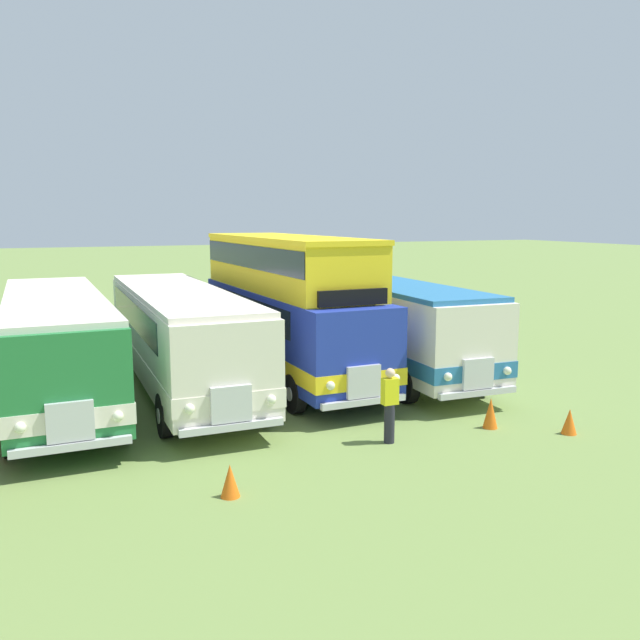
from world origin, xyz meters
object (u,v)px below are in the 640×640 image
at_px(cone_mid_row, 491,413).
at_px(marshal_person, 390,405).
at_px(cone_near_end, 569,421).
at_px(bus_fourth_in_row, 56,340).
at_px(bus_seventh_in_row, 382,318).
at_px(bus_sixth_in_row, 288,302).
at_px(cone_far_end, 230,481).
at_px(bus_fifth_in_row, 178,331).

xyz_separation_m(cone_mid_row, marshal_person, (-2.77, 0.03, 0.51)).
distance_m(cone_near_end, marshal_person, 4.40).
xyz_separation_m(bus_fourth_in_row, bus_seventh_in_row, (10.05, -0.01, -0.00)).
bearing_deg(bus_sixth_in_row, bus_fourth_in_row, 178.91).
height_order(bus_sixth_in_row, marshal_person, bus_sixth_in_row).
height_order(bus_seventh_in_row, cone_far_end, bus_seventh_in_row).
bearing_deg(cone_mid_row, cone_near_end, -36.98).
bearing_deg(bus_sixth_in_row, cone_mid_row, -65.54).
height_order(bus_sixth_in_row, cone_near_end, bus_sixth_in_row).
bearing_deg(cone_near_end, cone_far_end, -177.62).
height_order(bus_fourth_in_row, cone_mid_row, bus_fourth_in_row).
distance_m(bus_fourth_in_row, cone_near_end, 13.47).
distance_m(bus_seventh_in_row, cone_mid_row, 6.65).
bearing_deg(cone_near_end, bus_fifth_in_row, 135.09).
bearing_deg(bus_sixth_in_row, cone_far_end, -117.01).
distance_m(bus_seventh_in_row, cone_far_end, 10.88).
xyz_separation_m(cone_near_end, cone_far_end, (-8.31, -0.34, 0.00)).
height_order(cone_far_end, marshal_person, marshal_person).
bearing_deg(cone_far_end, cone_mid_row, 11.77).
relative_size(bus_fourth_in_row, bus_fifth_in_row, 0.98).
bearing_deg(bus_fourth_in_row, cone_near_end, -34.48).
relative_size(cone_near_end, cone_far_end, 0.98).
bearing_deg(bus_seventh_in_row, cone_far_end, -132.80).
distance_m(bus_fourth_in_row, cone_far_end, 8.50).
distance_m(cone_far_end, marshal_person, 4.39).
height_order(bus_fourth_in_row, bus_seventh_in_row, same).
height_order(bus_seventh_in_row, cone_near_end, bus_seventh_in_row).
height_order(bus_fifth_in_row, bus_seventh_in_row, same).
distance_m(bus_fifth_in_row, bus_seventh_in_row, 6.70).
bearing_deg(bus_seventh_in_row, cone_mid_row, -94.04).
distance_m(bus_fifth_in_row, marshal_person, 7.46).
bearing_deg(cone_far_end, marshal_person, 19.57).
height_order(bus_fifth_in_row, cone_mid_row, bus_fifth_in_row).
height_order(bus_fourth_in_row, bus_fifth_in_row, same).
bearing_deg(marshal_person, cone_mid_row, -0.54).
relative_size(bus_fifth_in_row, bus_sixth_in_row, 1.18).
bearing_deg(marshal_person, bus_seventh_in_row, 63.44).
relative_size(bus_fifth_in_row, cone_near_end, 19.16).
height_order(cone_near_end, marshal_person, marshal_person).
distance_m(bus_fourth_in_row, bus_sixth_in_row, 6.74).
distance_m(bus_fifth_in_row, bus_sixth_in_row, 3.43).
distance_m(bus_seventh_in_row, cone_near_end, 7.77).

